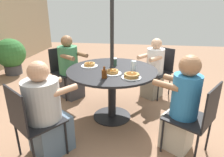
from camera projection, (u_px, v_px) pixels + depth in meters
name	position (u px, v px, depth m)	size (l,w,h in m)	color
ground_plane	(112.00, 116.00, 3.10)	(12.00, 12.00, 0.00)	#8C664C
patio_table	(112.00, 78.00, 2.88)	(1.29, 1.29, 0.77)	black
umbrella_pole	(112.00, 42.00, 2.70)	(0.05, 0.05, 2.32)	black
patio_chair_north	(159.00, 68.00, 3.73)	(0.63, 0.63, 0.88)	black
diner_north	(154.00, 71.00, 3.62)	(0.55, 0.52, 1.08)	gray
patio_chair_east	(64.00, 68.00, 3.73)	(0.63, 0.63, 0.88)	black
diner_east	(70.00, 70.00, 3.61)	(0.56, 0.60, 1.14)	#3D3D42
patio_chair_south	(31.00, 119.00, 2.08)	(0.63, 0.63, 0.88)	black
diner_south	(46.00, 114.00, 2.21)	(0.61, 0.58, 1.11)	slate
patio_chair_west	(197.00, 116.00, 2.14)	(0.63, 0.63, 0.88)	black
diner_west	(182.00, 108.00, 2.24)	(0.50, 0.54, 1.16)	beige
pancake_plate_a	(89.00, 65.00, 2.97)	(0.25, 0.25, 0.06)	white
pancake_plate_b	(131.00, 76.00, 2.49)	(0.25, 0.25, 0.07)	white
pancake_plate_c	(112.00, 72.00, 2.65)	(0.25, 0.25, 0.06)	white
syrup_bottle	(104.00, 73.00, 2.49)	(0.09, 0.07, 0.15)	#602D0F
coffee_cup	(114.00, 62.00, 2.99)	(0.09, 0.09, 0.12)	#33513D
drinking_glass_a	(134.00, 66.00, 2.77)	(0.07, 0.07, 0.14)	silver
potted_shrub	(11.00, 55.00, 4.83)	(0.70, 0.70, 0.88)	#3D3D3F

